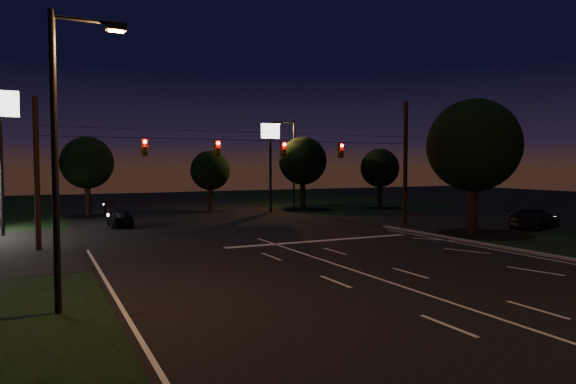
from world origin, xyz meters
TOP-DOWN VIEW (x-y plane):
  - ground at (0.00, 0.00)m, footprint 140.00×140.00m
  - cross_street_right at (20.00, 16.00)m, footprint 20.00×16.00m
  - center_line at (0.00, -6.00)m, footprint 0.14×40.00m
  - stop_bar at (3.00, 11.50)m, footprint 12.00×0.50m
  - utility_pole_right at (12.00, 15.00)m, footprint 0.30×0.30m
  - utility_pole_left at (-12.00, 15.00)m, footprint 0.28×0.28m
  - signal_span at (-0.00, 14.96)m, footprint 24.00×0.40m
  - pole_sign_left_near at (-14.00, 22.00)m, footprint 2.20×0.30m
  - pole_sign_right at (8.00, 30.00)m, footprint 1.80×0.30m
  - street_light_left at (-11.24, 2.00)m, footprint 2.20×0.35m
  - street_light_right_far at (11.24, 32.00)m, footprint 2.20×0.35m
  - tree_right_near at (13.53, 10.17)m, footprint 6.00×6.00m
  - tree_far_b at (-7.98, 34.13)m, footprint 4.60×4.60m
  - tree_far_c at (3.02, 33.10)m, footprint 3.80×3.80m
  - tree_far_d at (12.02, 31.13)m, footprint 4.80×4.80m
  - tree_far_e at (20.02, 29.11)m, footprint 4.00×4.00m
  - car_oncoming_a at (-6.64, 23.94)m, footprint 1.57×3.87m
  - car_oncoming_b at (-5.72, 35.13)m, footprint 1.44×3.91m
  - car_cross at (19.41, 10.00)m, footprint 5.34×3.32m

SIDE VIEW (x-z plane):
  - ground at x=0.00m, z-range 0.00..0.00m
  - cross_street_right at x=20.00m, z-range -0.01..0.01m
  - utility_pole_right at x=12.00m, z-range -4.50..4.50m
  - utility_pole_left at x=-12.00m, z-range -4.00..4.00m
  - center_line at x=0.00m, z-range 0.00..0.01m
  - stop_bar at x=3.00m, z-range 0.00..0.01m
  - car_oncoming_b at x=-5.72m, z-range 0.00..1.28m
  - car_oncoming_a at x=-6.64m, z-range 0.00..1.32m
  - car_cross at x=19.41m, z-range 0.00..1.44m
  - tree_far_c at x=3.02m, z-range 0.97..6.83m
  - tree_far_e at x=20.02m, z-range 1.03..7.20m
  - tree_far_b at x=-7.98m, z-range 1.12..8.10m
  - tree_far_d at x=12.02m, z-range 1.18..8.47m
  - street_light_left at x=-11.24m, z-range 0.74..9.74m
  - street_light_right_far at x=11.24m, z-range 0.74..9.74m
  - signal_span at x=0.00m, z-range 4.72..6.28m
  - tree_right_near at x=13.53m, z-range 1.30..10.06m
  - pole_sign_right at x=8.00m, z-range 2.04..10.44m
  - pole_sign_left_near at x=-14.00m, z-range 2.43..11.53m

